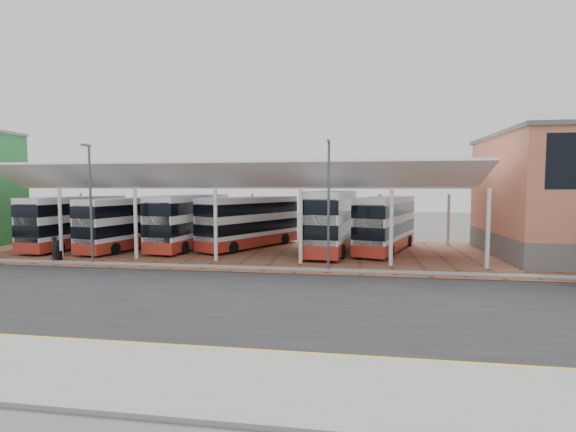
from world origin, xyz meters
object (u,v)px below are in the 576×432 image
object	(u,v)px
bus_3	(250,222)
pedestrian	(55,249)
bus_0	(77,222)
bus_5	(386,224)
bus_4	(332,221)
bus_2	(190,221)
bus_1	(131,223)

from	to	relation	value
bus_3	pedestrian	xyz separation A→B (m)	(-11.59, -8.96, -1.25)
bus_0	bus_5	world-z (taller)	bus_5
bus_4	pedestrian	bearing A→B (deg)	-149.74
bus_0	bus_2	world-z (taller)	bus_2
bus_1	bus_4	bearing A→B (deg)	15.11
bus_4	bus_0	bearing A→B (deg)	-170.24
bus_1	bus_3	world-z (taller)	bus_3
bus_2	bus_5	bearing A→B (deg)	6.98
bus_0	pedestrian	bearing A→B (deg)	-59.53
bus_4	bus_5	size ratio (longest dim) A/B	1.11
bus_2	bus_4	xyz separation A→B (m)	(12.16, -0.10, 0.18)
bus_0	bus_3	world-z (taller)	bus_0
bus_0	bus_5	xyz separation A→B (m)	(26.31, 1.81, 0.02)
bus_0	pedestrian	xyz separation A→B (m)	(3.32, -6.96, -1.25)
bus_0	pedestrian	world-z (taller)	bus_0
bus_1	pedestrian	world-z (taller)	bus_1
bus_1	bus_3	bearing A→B (deg)	22.67
bus_0	bus_5	size ratio (longest dim) A/B	0.98
bus_2	bus_3	bearing A→B (deg)	13.02
pedestrian	bus_0	bearing A→B (deg)	26.46
bus_1	bus_0	bearing A→B (deg)	-169.62
bus_3	bus_4	world-z (taller)	bus_4
bus_0	bus_1	distance (m)	5.12
bus_1	bus_5	world-z (taller)	bus_5
bus_1	bus_3	distance (m)	10.01
bus_1	pedestrian	bearing A→B (deg)	-93.65
bus_2	bus_3	world-z (taller)	bus_2
bus_2	bus_4	bearing A→B (deg)	4.76
bus_1	bus_4	size ratio (longest dim) A/B	0.88
bus_4	bus_5	bearing A→B (deg)	14.53
bus_3	bus_1	bearing A→B (deg)	-140.46
bus_5	bus_3	bearing A→B (deg)	-162.56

